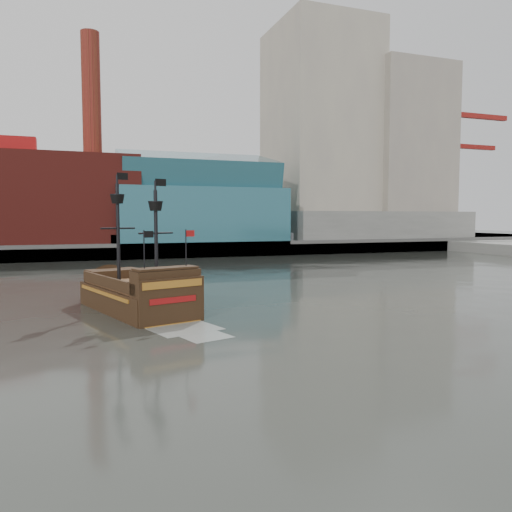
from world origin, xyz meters
name	(u,v)px	position (x,y,z in m)	size (l,w,h in m)	color
ground	(344,364)	(0.00, 0.00, 0.00)	(400.00, 400.00, 0.00)	#262924
promenade_far	(130,244)	(0.00, 92.00, 1.00)	(220.00, 60.00, 2.00)	slate
seawall	(149,251)	(0.00, 62.50, 1.30)	(220.00, 1.00, 2.60)	#4C4C49
skyline	(158,131)	(5.21, 84.56, 24.55)	(149.00, 45.00, 62.00)	brown
crane_a	(453,168)	(78.63, 82.00, 19.11)	(22.50, 4.00, 32.25)	slate
crane_b	(455,186)	(88.23, 92.00, 15.57)	(19.10, 4.00, 26.25)	slate
pirate_ship	(138,298)	(-7.37, 16.42, 0.97)	(8.15, 14.95, 10.73)	black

